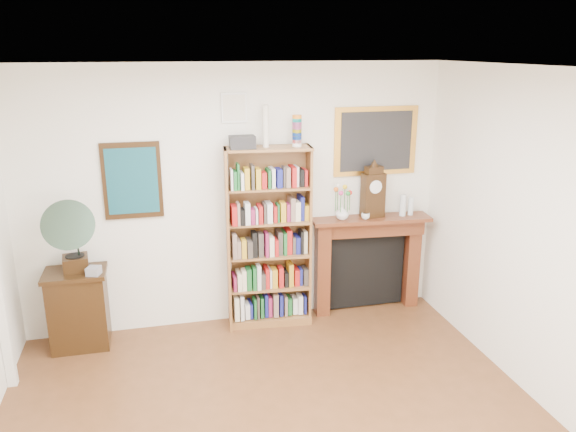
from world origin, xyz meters
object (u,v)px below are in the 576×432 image
at_px(fireplace, 367,255).
at_px(gramophone, 70,232).
at_px(cd_stack, 94,271).
at_px(mantel_clock, 373,193).
at_px(bookshelf, 269,228).
at_px(side_cabinet, 79,309).
at_px(bottle_right, 411,206).
at_px(flower_vase, 342,213).
at_px(bottle_left, 403,205).
at_px(teacup, 366,216).

height_order(fireplace, gramophone, gramophone).
distance_m(cd_stack, mantel_clock, 3.02).
distance_m(bookshelf, side_cabinet, 2.09).
bearing_deg(bottle_right, cd_stack, -176.54).
bearing_deg(flower_vase, bookshelf, -178.10).
height_order(flower_vase, bottle_right, bottle_right).
relative_size(cd_stack, bottle_left, 0.50).
bearing_deg(teacup, flower_vase, 166.96).
bearing_deg(gramophone, bookshelf, -2.20).
bearing_deg(cd_stack, teacup, 3.24).
relative_size(flower_vase, bottle_left, 0.63).
distance_m(side_cabinet, teacup, 3.14).
bearing_deg(gramophone, bottle_right, -4.05).
relative_size(teacup, bottle_left, 0.38).
height_order(bookshelf, bottle_left, bookshelf).
distance_m(side_cabinet, cd_stack, 0.51).
height_order(cd_stack, bottle_left, bottle_left).
relative_size(gramophone, mantel_clock, 1.36).
relative_size(mantel_clock, bottle_right, 2.87).
bearing_deg(teacup, cd_stack, -176.76).
bearing_deg(flower_vase, bottle_right, -0.93).
bearing_deg(teacup, mantel_clock, 33.40).
xyz_separation_m(side_cabinet, mantel_clock, (3.16, 0.09, 0.99)).
bearing_deg(fireplace, flower_vase, -166.07).
relative_size(gramophone, teacup, 8.47).
relative_size(side_cabinet, fireplace, 0.60).
xyz_separation_m(gramophone, cd_stack, (0.18, -0.04, -0.40)).
xyz_separation_m(cd_stack, bottle_right, (3.41, 0.21, 0.37)).
bearing_deg(cd_stack, mantel_clock, 4.45).
bearing_deg(fireplace, cd_stack, -170.09).
height_order(gramophone, mantel_clock, mantel_clock).
relative_size(cd_stack, mantel_clock, 0.21).
bearing_deg(bookshelf, cd_stack, -168.59).
relative_size(teacup, bottle_right, 0.46).
distance_m(mantel_clock, bottle_right, 0.49).
bearing_deg(bottle_right, flower_vase, 179.07).
distance_m(mantel_clock, flower_vase, 0.41).
bearing_deg(fireplace, bookshelf, -171.36).
xyz_separation_m(flower_vase, teacup, (0.25, -0.06, -0.04)).
bearing_deg(teacup, bottle_left, 4.33).
relative_size(gramophone, bottle_left, 3.25).
bearing_deg(gramophone, teacup, -4.39).
height_order(bottle_left, bottle_right, bottle_left).
bearing_deg(bookshelf, bottle_left, 5.39).
relative_size(side_cabinet, gramophone, 1.05).
distance_m(gramophone, cd_stack, 0.44).
height_order(bookshelf, bottle_right, bookshelf).
distance_m(teacup, bottle_left, 0.46).
relative_size(bookshelf, cd_stack, 18.82).
height_order(bookshelf, gramophone, bookshelf).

